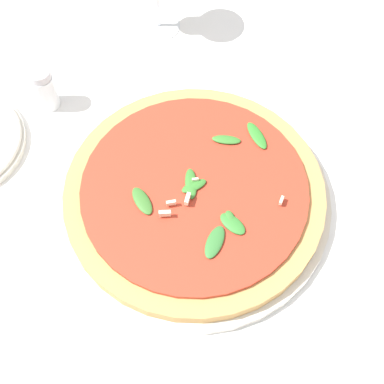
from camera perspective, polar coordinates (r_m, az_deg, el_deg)
ground_plane at (r=0.68m, az=1.28°, el=-1.81°), size 6.00×6.00×0.00m
pizza_arugula_main at (r=0.67m, az=0.01°, el=-0.55°), size 0.35×0.35×0.05m
shaker_pepper at (r=0.78m, az=-15.47°, el=10.57°), size 0.03×0.03×0.07m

